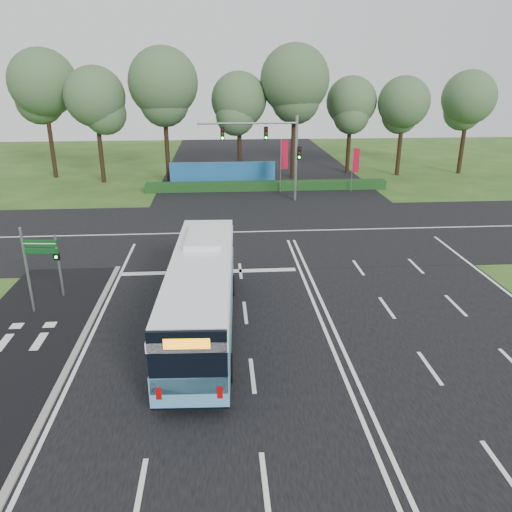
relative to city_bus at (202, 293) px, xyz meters
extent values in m
plane|color=#294E1A|center=(5.16, 1.36, -1.72)|extent=(120.00, 120.00, 0.00)
cube|color=black|center=(5.16, 1.36, -1.70)|extent=(20.00, 120.00, 0.04)
cube|color=black|center=(5.16, 13.36, -1.70)|extent=(120.00, 14.00, 0.05)
cube|color=black|center=(-7.34, -1.64, -1.69)|extent=(5.00, 18.00, 0.06)
cube|color=gray|center=(-4.94, -1.64, -1.66)|extent=(0.25, 18.00, 0.12)
cube|color=#5297BE|center=(0.00, 0.01, -0.66)|extent=(2.97, 12.02, 1.09)
cube|color=black|center=(0.00, 0.01, -1.16)|extent=(2.94, 11.96, 0.30)
cube|color=black|center=(0.00, 0.01, 0.33)|extent=(2.86, 11.84, 0.94)
cube|color=white|center=(0.00, 0.01, 0.93)|extent=(2.97, 12.02, 0.35)
cube|color=white|center=(0.00, 0.01, 1.28)|extent=(2.90, 11.54, 0.35)
cube|color=white|center=(0.10, 2.50, 1.58)|extent=(1.71, 3.04, 0.25)
cube|color=black|center=(-0.24, -5.89, 0.38)|extent=(2.41, 0.22, 2.19)
cube|color=orange|center=(-0.24, -5.93, 1.08)|extent=(1.39, 0.12, 0.35)
cylinder|color=black|center=(-1.02, 3.44, -1.21)|extent=(0.32, 1.04, 1.03)
cylinder|color=black|center=(1.30, 3.34, -1.21)|extent=(0.32, 1.04, 1.03)
cylinder|color=black|center=(-1.31, -3.71, -1.21)|extent=(0.32, 1.04, 1.03)
cylinder|color=black|center=(1.01, -3.81, -1.21)|extent=(0.32, 1.04, 1.03)
cylinder|color=gray|center=(-6.91, 3.82, -0.15)|extent=(0.13, 0.13, 3.15)
cube|color=black|center=(-6.91, 3.64, 0.44)|extent=(0.29, 0.23, 0.36)
sphere|color=#19F233|center=(-6.91, 3.54, 0.44)|extent=(0.13, 0.13, 0.13)
cylinder|color=gray|center=(-7.76, 2.18, 0.31)|extent=(0.12, 0.12, 4.06)
cube|color=#0B4015|center=(-7.01, 2.10, 1.63)|extent=(1.52, 0.21, 0.30)
cube|color=#0B4015|center=(-7.01, 2.10, 1.27)|extent=(1.52, 0.21, 0.22)
cube|color=white|center=(-7.01, 2.07, 1.63)|extent=(1.41, 0.15, 0.04)
cylinder|color=gray|center=(6.29, 24.95, 0.65)|extent=(0.07, 0.07, 4.75)
cube|color=maroon|center=(6.63, 25.00, 1.65)|extent=(0.63, 0.14, 2.53)
cylinder|color=gray|center=(12.74, 24.83, 0.26)|extent=(0.06, 0.06, 3.97)
cube|color=maroon|center=(13.02, 24.76, 1.10)|extent=(0.53, 0.15, 2.12)
cylinder|color=gray|center=(7.16, 21.86, 1.78)|extent=(0.24, 0.24, 7.00)
cylinder|color=gray|center=(3.16, 21.86, 4.68)|extent=(8.00, 0.16, 0.16)
cube|color=black|center=(4.66, 21.86, 3.88)|extent=(0.32, 0.28, 1.05)
cube|color=black|center=(1.16, 21.86, 3.88)|extent=(0.32, 0.28, 1.05)
cube|color=black|center=(7.41, 21.86, 2.28)|extent=(0.32, 0.28, 1.05)
cube|color=#153613|center=(5.16, 25.86, -1.32)|extent=(22.00, 1.20, 0.80)
cube|color=#1A5790|center=(1.16, 28.36, -0.62)|extent=(10.00, 0.30, 2.20)
cylinder|color=black|center=(-15.94, 33.29, 2.66)|extent=(0.44, 0.44, 8.77)
sphere|color=#3E5C36|center=(-15.94, 33.29, 7.51)|extent=(6.46, 6.46, 6.46)
cylinder|color=black|center=(-10.54, 30.60, 2.09)|extent=(0.44, 0.44, 7.63)
sphere|color=#3E5C36|center=(-10.54, 30.60, 6.31)|extent=(5.62, 5.62, 5.62)
cylinder|color=black|center=(-4.18, 30.58, 2.69)|extent=(0.44, 0.44, 8.82)
sphere|color=#3E5C36|center=(-4.18, 30.58, 7.56)|extent=(6.50, 6.50, 6.50)
cylinder|color=black|center=(2.91, 31.45, 1.91)|extent=(0.44, 0.44, 7.27)
sphere|color=#3E5C36|center=(2.91, 31.45, 5.93)|extent=(5.36, 5.36, 5.36)
cylinder|color=black|center=(8.27, 31.15, 2.79)|extent=(0.44, 0.44, 9.04)
sphere|color=#3E5C36|center=(8.27, 31.15, 7.79)|extent=(6.66, 6.66, 6.66)
cylinder|color=black|center=(14.51, 33.45, 1.75)|extent=(0.44, 0.44, 6.96)
sphere|color=#3E5C36|center=(14.51, 33.45, 5.60)|extent=(5.13, 5.13, 5.13)
cylinder|color=black|center=(19.44, 31.84, 1.76)|extent=(0.44, 0.44, 6.97)
sphere|color=#3E5C36|center=(19.44, 31.84, 5.61)|extent=(5.13, 5.13, 5.13)
cylinder|color=black|center=(26.36, 32.35, 1.96)|extent=(0.44, 0.44, 7.36)
sphere|color=#3E5C36|center=(26.36, 32.35, 6.02)|extent=(5.42, 5.42, 5.42)
camera|label=1|loc=(0.87, -18.98, 8.71)|focal=35.00mm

